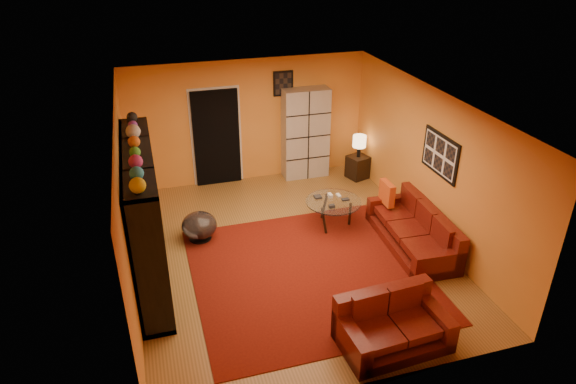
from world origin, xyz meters
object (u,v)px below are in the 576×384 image
object	(u,v)px
tv	(148,217)
side_table	(358,167)
storage_cabinet	(305,133)
bowl_chair	(199,226)
coffee_table	(333,204)
loveseat	(391,324)
entertainment_unit	(145,217)
table_lamp	(359,142)
sofa	(416,231)

from	to	relation	value
tv	side_table	bearing A→B (deg)	-62.96
storage_cabinet	bowl_chair	world-z (taller)	storage_cabinet
tv	side_table	distance (m)	5.08
coffee_table	side_table	size ratio (longest dim) A/B	2.01
loveseat	bowl_chair	distance (m)	3.83
entertainment_unit	coffee_table	xyz separation A→B (m)	(3.27, 0.57, -0.59)
entertainment_unit	tv	distance (m)	0.08
entertainment_unit	table_lamp	distance (m)	5.10
entertainment_unit	side_table	distance (m)	5.15
tv	table_lamp	xyz separation A→B (m)	(4.47, 2.28, -0.18)
bowl_chair	table_lamp	size ratio (longest dim) A/B	1.29
coffee_table	table_lamp	world-z (taller)	table_lamp
sofa	bowl_chair	size ratio (longest dim) A/B	3.42
sofa	storage_cabinet	distance (m)	3.44
loveseat	storage_cabinet	size ratio (longest dim) A/B	0.74
entertainment_unit	bowl_chair	distance (m)	1.41
loveseat	table_lamp	xyz separation A→B (m)	(1.59, 4.76, 0.55)
sofa	side_table	world-z (taller)	sofa
coffee_table	bowl_chair	distance (m)	2.42
coffee_table	bowl_chair	bearing A→B (deg)	174.49
loveseat	bowl_chair	bearing A→B (deg)	29.12
bowl_chair	table_lamp	xyz separation A→B (m)	(3.66, 1.53, 0.56)
loveseat	storage_cabinet	xyz separation A→B (m)	(0.53, 5.22, 0.69)
sofa	coffee_table	distance (m)	1.54
coffee_table	bowl_chair	xyz separation A→B (m)	(-2.40, 0.23, -0.19)
side_table	tv	bearing A→B (deg)	-152.96
tv	sofa	size ratio (longest dim) A/B	0.48
entertainment_unit	table_lamp	xyz separation A→B (m)	(4.53, 2.34, -0.21)
coffee_table	storage_cabinet	bearing A→B (deg)	85.01
storage_cabinet	bowl_chair	distance (m)	3.35
tv	side_table	xyz separation A→B (m)	(4.47, 2.28, -0.76)
side_table	sofa	bearing A→B (deg)	-92.38
tv	loveseat	world-z (taller)	tv
sofa	storage_cabinet	bearing A→B (deg)	109.37
tv	table_lamp	world-z (taller)	tv
sofa	loveseat	xyz separation A→B (m)	(-1.48, -1.98, 0.00)
coffee_table	sofa	bearing A→B (deg)	-41.53
entertainment_unit	storage_cabinet	distance (m)	4.45
bowl_chair	table_lamp	world-z (taller)	table_lamp
side_table	table_lamp	bearing A→B (deg)	0.00
coffee_table	table_lamp	distance (m)	2.20
entertainment_unit	bowl_chair	bearing A→B (deg)	42.96
sofa	bowl_chair	world-z (taller)	sofa
bowl_chair	table_lamp	distance (m)	4.01
table_lamp	tv	bearing A→B (deg)	-152.96
sofa	bowl_chair	bearing A→B (deg)	163.74
table_lamp	side_table	bearing A→B (deg)	0.00
sofa	storage_cabinet	world-z (taller)	storage_cabinet
sofa	side_table	distance (m)	2.78
loveseat	side_table	world-z (taller)	loveseat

